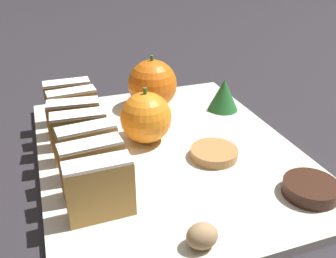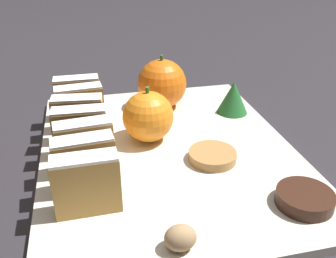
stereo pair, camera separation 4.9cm
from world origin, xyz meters
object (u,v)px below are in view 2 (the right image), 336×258
(orange_near, at_px, (162,84))
(orange_far, at_px, (148,117))
(walnut, at_px, (180,238))
(chocolate_cookie, at_px, (305,198))

(orange_near, xyz_separation_m, orange_far, (-0.04, -0.10, -0.00))
(orange_far, height_order, walnut, orange_far)
(orange_far, distance_m, walnut, 0.21)
(orange_near, relative_size, walnut, 2.89)
(orange_near, distance_m, walnut, 0.32)
(walnut, distance_m, chocolate_cookie, 0.15)
(orange_far, relative_size, chocolate_cookie, 1.28)
(orange_near, bearing_deg, orange_far, -111.85)
(orange_near, bearing_deg, walnut, -99.09)
(orange_near, distance_m, orange_far, 0.11)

